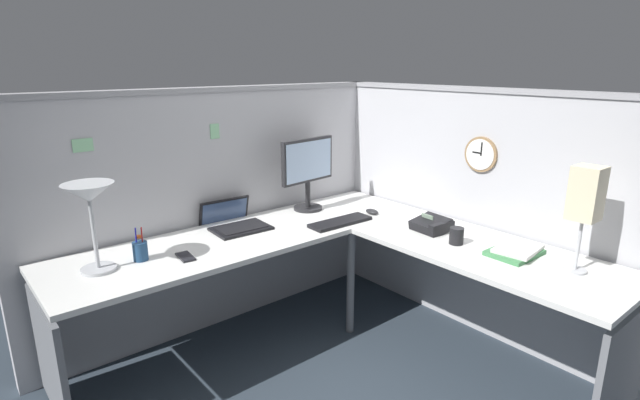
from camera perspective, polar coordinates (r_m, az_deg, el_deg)
ground_plane at (r=3.17m, az=3.38°, el=-17.15°), size 6.80×6.80×0.00m
cubicle_wall_back at (r=3.29m, az=-11.58°, el=-0.95°), size 2.57×0.12×1.58m
cubicle_wall_right at (r=3.31m, az=17.86°, el=-1.30°), size 0.12×2.37×1.58m
desk at (r=2.75m, az=2.06°, el=-7.58°), size 2.35×2.15×0.73m
monitor at (r=3.34m, az=-1.44°, el=3.71°), size 0.46×0.20×0.50m
laptop at (r=3.12m, az=-10.11°, el=-2.57°), size 0.36×0.40×0.22m
keyboard at (r=3.12m, az=2.39°, el=-2.59°), size 0.43×0.15×0.02m
computer_mouse at (r=3.33m, az=6.12°, el=-1.36°), size 0.06×0.10×0.03m
desk_lamp_dome at (r=2.56m, az=-25.43°, el=-0.01°), size 0.24×0.24×0.44m
pen_cup at (r=2.70m, az=-20.33°, el=-5.59°), size 0.08×0.08×0.18m
cell_phone at (r=2.68m, az=-15.51°, el=-6.43°), size 0.08×0.15×0.01m
office_phone at (r=3.05m, az=12.98°, el=-2.90°), size 0.21×0.22×0.11m
book_stack at (r=2.82m, az=21.98°, el=-5.56°), size 0.30×0.23×0.04m
desk_lamp_paper at (r=2.62m, az=28.75°, el=0.36°), size 0.13×0.13×0.53m
coffee_mug at (r=2.87m, az=15.72°, el=-4.07°), size 0.08×0.08×0.10m
wall_clock at (r=3.16m, az=18.39°, el=5.11°), size 0.04×0.22×0.22m
pinned_note_leftmost at (r=3.12m, az=-12.25°, el=7.88°), size 0.06×0.00×0.09m
pinned_note_middle at (r=2.85m, az=-26.07°, el=5.79°), size 0.10×0.00×0.07m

